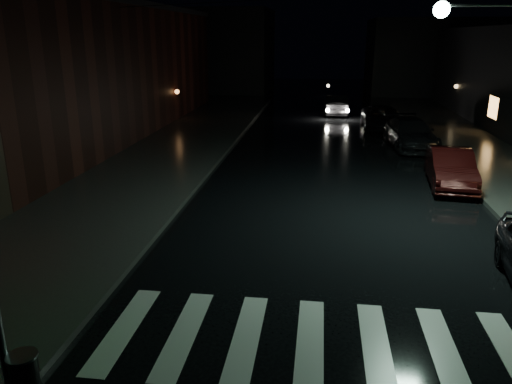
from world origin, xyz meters
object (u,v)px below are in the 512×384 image
(parked_car_c, at_px, (410,133))
(oncoming_car, at_px, (336,105))
(parked_car_d, at_px, (382,117))
(parked_car_b, at_px, (451,168))

(parked_car_c, relative_size, oncoming_car, 1.16)
(parked_car_d, bearing_deg, oncoming_car, 117.24)
(parked_car_b, xyz_separation_m, oncoming_car, (-3.85, 17.52, 0.01))
(parked_car_b, distance_m, parked_car_c, 6.85)
(oncoming_car, bearing_deg, parked_car_d, 115.86)
(parked_car_d, distance_m, oncoming_car, 5.86)
(parked_car_c, bearing_deg, oncoming_car, 102.88)
(parked_car_d, bearing_deg, parked_car_c, -80.64)
(parked_car_b, relative_size, oncoming_car, 0.98)
(parked_car_b, height_order, parked_car_d, parked_car_b)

